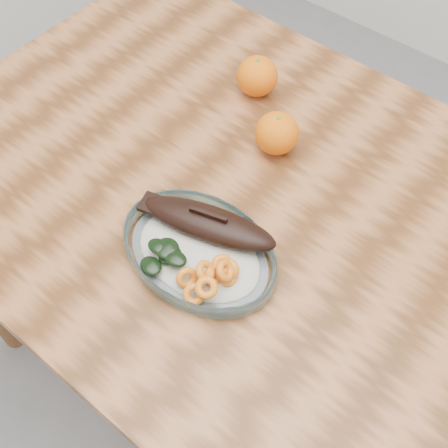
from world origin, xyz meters
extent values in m
plane|color=slate|center=(0.00, 0.00, 0.00)|extent=(3.00, 3.00, 0.00)
cube|color=#583014|center=(0.00, 0.00, 0.73)|extent=(1.20, 0.80, 0.04)
cylinder|color=brown|center=(-0.54, 0.34, 0.35)|extent=(0.06, 0.06, 0.71)
ellipsoid|color=white|center=(0.00, -0.14, 0.76)|extent=(0.47, 0.34, 0.01)
torus|color=#8AC6D6|center=(0.00, -0.14, 0.77)|extent=(0.47, 0.47, 0.03)
ellipsoid|color=white|center=(0.00, -0.14, 0.77)|extent=(0.42, 0.30, 0.02)
ellipsoid|color=black|center=(-0.01, -0.10, 0.80)|extent=(0.23, 0.12, 0.04)
ellipsoid|color=black|center=(-0.01, -0.10, 0.79)|extent=(0.19, 0.10, 0.02)
cube|color=black|center=(-0.10, -0.13, 0.80)|extent=(0.05, 0.05, 0.01)
cube|color=black|center=(-0.01, -0.10, 0.82)|extent=(0.06, 0.02, 0.02)
torus|color=#DC5D10|center=(0.05, -0.20, 0.79)|extent=(0.04, 0.04, 0.03)
torus|color=#DC5D10|center=(0.05, -0.14, 0.79)|extent=(0.04, 0.04, 0.03)
torus|color=#DC5D10|center=(0.05, -0.16, 0.79)|extent=(0.03, 0.04, 0.04)
torus|color=#DC5D10|center=(0.07, -0.15, 0.79)|extent=(0.04, 0.04, 0.04)
torus|color=#DC5D10|center=(0.06, -0.14, 0.79)|extent=(0.04, 0.03, 0.04)
torus|color=#DC5D10|center=(0.02, -0.19, 0.79)|extent=(0.04, 0.05, 0.04)
torus|color=#DC5D10|center=(0.06, -0.15, 0.79)|extent=(0.04, 0.04, 0.04)
torus|color=#DC5D10|center=(0.04, -0.17, 0.81)|extent=(0.04, 0.04, 0.04)
torus|color=#DC5D10|center=(0.06, -0.19, 0.81)|extent=(0.05, 0.04, 0.03)
torus|color=#DC5D10|center=(0.06, -0.15, 0.81)|extent=(0.04, 0.04, 0.03)
ellipsoid|color=black|center=(-0.03, -0.21, 0.79)|extent=(0.04, 0.03, 0.01)
ellipsoid|color=black|center=(-0.02, -0.18, 0.79)|extent=(0.04, 0.04, 0.01)
ellipsoid|color=black|center=(-0.01, -0.18, 0.80)|extent=(0.04, 0.03, 0.01)
ellipsoid|color=black|center=(-0.04, -0.18, 0.80)|extent=(0.04, 0.03, 0.01)
ellipsoid|color=black|center=(-0.03, -0.18, 0.80)|extent=(0.05, 0.05, 0.01)
sphere|color=#FF4F05|center=(-0.15, 0.20, 0.79)|extent=(0.08, 0.08, 0.08)
sphere|color=#FF4F05|center=(-0.04, 0.11, 0.79)|extent=(0.08, 0.08, 0.08)
camera|label=1|loc=(0.31, -0.46, 1.48)|focal=45.00mm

